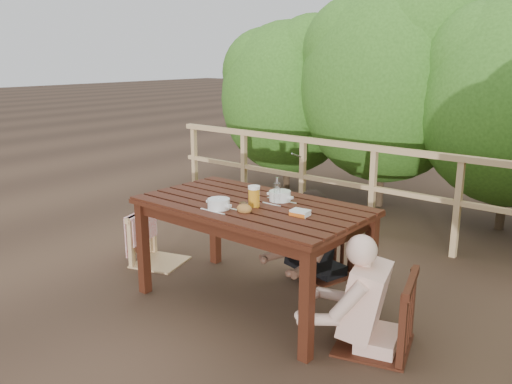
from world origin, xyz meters
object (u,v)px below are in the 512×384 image
Objects in this scene: chair_right at (377,277)px; soup_far at (280,197)px; table at (252,254)px; soup_near at (219,205)px; chair_left at (158,218)px; diner_right at (383,258)px; bottle at (277,192)px; woman at (326,209)px; chair_far at (324,229)px; bread_roll at (244,209)px; butter_tub at (300,214)px; beer_glass at (254,197)px; tumbler at (244,208)px.

chair_right is 1.02m from soup_far.
table is 6.29× the size of soup_near.
soup_far is (0.21, 0.46, 0.00)m from soup_near.
chair_left is 3.21× the size of soup_far.
bottle is (-0.94, 0.10, 0.27)m from diner_right.
diner_right is (0.03, 0.00, 0.14)m from chair_right.
woman is at bearing -147.95° from chair_right.
woman is 5.59× the size of bottle.
chair_left is at bearing -107.52° from chair_right.
chair_far reaches higher than table.
bread_roll is 0.41m from butter_tub.
chair_left is (-1.20, 0.07, 0.05)m from table.
table is 1.73× the size of chair_right.
soup_far is 1.63× the size of beer_glass.
diner_right is 1.05m from tumbler.
bread_roll is 0.56× the size of bottle.
chair_right is 1.06m from tumbler.
chair_far is 0.86× the size of chair_right.
bottle is at bearing 104.97° from woman.
beer_glass reaches higher than butter_tub.
bread_roll is at bearing 18.24° from soup_near.
bottle reaches higher than tumbler.
beer_glass reaches higher than soup_far.
beer_glass is at bearing -102.54° from soup_far.
diner_right is 1.24m from soup_near.
tumbler is at bearing -66.43° from table.
chair_far is 6.54× the size of butter_tub.
woman is 4.37× the size of soup_far.
woman is (1.35, 0.76, 0.16)m from chair_left.
soup_far is (-0.97, 0.18, 0.21)m from diner_right.
tumbler is (-0.04, -0.39, -0.01)m from soup_far.
tumbler is at bearing -103.58° from bottle.
soup_far is 0.39m from tumbler.
tumbler is at bearing 85.54° from diner_right.
soup_far is 0.26m from beer_glass.
table is 6.19× the size of soup_far.
soup_far reaches higher than butter_tub.
beer_glass is (0.07, -0.06, 0.49)m from table.
diner_right is at bearing -25.79° from chair_far.
soup_near is (-0.09, -0.27, 0.45)m from table.
woman is at bearing 104.54° from butter_tub.
bread_roll is at bearing -93.09° from chair_right.
chair_far is at bearing 86.11° from tumbler.
table is at bearing 116.62° from bread_roll.
table is 1.12m from diner_right.
butter_tub is (0.56, 0.24, -0.02)m from soup_near.
soup_near is (-1.19, -0.28, 0.21)m from diner_right.
table is 1.93× the size of chair_left.
bread_roll is at bearing -92.93° from soup_far.
diner_right is 4.65× the size of soup_near.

